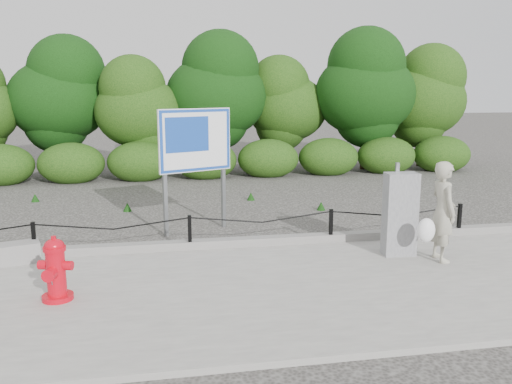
{
  "coord_description": "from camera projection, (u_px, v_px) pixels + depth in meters",
  "views": [
    {
      "loc": [
        -0.53,
        -8.93,
        2.82
      ],
      "look_at": [
        1.18,
        0.2,
        1.0
      ],
      "focal_mm": 38.0,
      "sensor_mm": 36.0,
      "label": 1
    }
  ],
  "objects": [
    {
      "name": "ground",
      "position": [
        190.0,
        254.0,
        9.25
      ],
      "size": [
        90.0,
        90.0,
        0.0
      ],
      "primitive_type": "plane",
      "color": "#2D2B28",
      "rests_on": "ground"
    },
    {
      "name": "sidewalk",
      "position": [
        200.0,
        295.0,
        7.31
      ],
      "size": [
        14.0,
        4.0,
        0.08
      ],
      "primitive_type": "cube",
      "color": "gray",
      "rests_on": "ground"
    },
    {
      "name": "curb",
      "position": [
        190.0,
        245.0,
        9.27
      ],
      "size": [
        14.0,
        0.22,
        0.14
      ],
      "primitive_type": "cube",
      "color": "slate",
      "rests_on": "sidewalk"
    },
    {
      "name": "chain_barrier",
      "position": [
        190.0,
        228.0,
        9.16
      ],
      "size": [
        10.06,
        0.06,
        0.6
      ],
      "color": "black",
      "rests_on": "sidewalk"
    },
    {
      "name": "treeline",
      "position": [
        198.0,
        96.0,
        17.56
      ],
      "size": [
        20.26,
        3.67,
        4.64
      ],
      "color": "black",
      "rests_on": "ground"
    },
    {
      "name": "fire_hydrant",
      "position": [
        56.0,
        270.0,
        6.99
      ],
      "size": [
        0.49,
        0.5,
        0.86
      ],
      "rotation": [
        0.0,
        0.0,
        -0.26
      ],
      "color": "red",
      "rests_on": "sidewalk"
    },
    {
      "name": "pedestrian",
      "position": [
        442.0,
        213.0,
        8.51
      ],
      "size": [
        0.69,
        0.59,
        1.6
      ],
      "rotation": [
        0.0,
        0.0,
        1.54
      ],
      "color": "#A39F8B",
      "rests_on": "sidewalk"
    },
    {
      "name": "concrete_block",
      "position": [
        6.0,
        254.0,
        8.44
      ],
      "size": [
        1.06,
        0.63,
        0.32
      ],
      "primitive_type": "cube",
      "rotation": [
        0.0,
        0.0,
        0.3
      ],
      "color": "gray",
      "rests_on": "sidewalk"
    },
    {
      "name": "utility_cabinet",
      "position": [
        400.0,
        214.0,
        8.83
      ],
      "size": [
        0.54,
        0.39,
        1.51
      ],
      "rotation": [
        0.0,
        0.0,
        -0.07
      ],
      "color": "#949497",
      "rests_on": "sidewalk"
    },
    {
      "name": "advertising_sign",
      "position": [
        195.0,
        146.0,
        10.34
      ],
      "size": [
        1.41,
        0.65,
        2.41
      ],
      "rotation": [
        0.0,
        0.0,
        0.39
      ],
      "color": "slate",
      "rests_on": "ground"
    }
  ]
}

